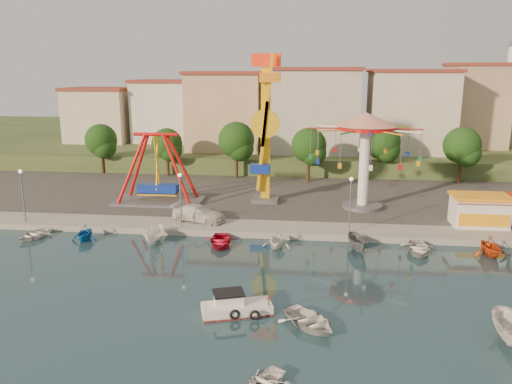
# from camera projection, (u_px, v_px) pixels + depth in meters

# --- Properties ---
(ground) EXTENTS (200.00, 200.00, 0.00)m
(ground) POSITION_uv_depth(u_px,v_px,m) (246.00, 295.00, 35.03)
(ground) COLOR #162E3C
(ground) RESTS_ON ground
(quay_deck) EXTENTS (200.00, 100.00, 0.60)m
(quay_deck) POSITION_uv_depth(u_px,v_px,m) (288.00, 151.00, 94.80)
(quay_deck) COLOR #9E998E
(quay_deck) RESTS_ON ground
(asphalt_pad) EXTENTS (90.00, 28.00, 0.01)m
(asphalt_pad) POSITION_uv_depth(u_px,v_px,m) (276.00, 188.00, 63.84)
(asphalt_pad) COLOR #4C4944
(asphalt_pad) RESTS_ON quay_deck
(hill_terrace) EXTENTS (200.00, 60.00, 3.00)m
(hill_terrace) POSITION_uv_depth(u_px,v_px,m) (289.00, 141.00, 99.34)
(hill_terrace) COLOR #384C26
(hill_terrace) RESTS_ON ground
(pirate_ship_ride) EXTENTS (10.00, 5.00, 8.00)m
(pirate_ship_ride) POSITION_uv_depth(u_px,v_px,m) (157.00, 170.00, 56.24)
(pirate_ship_ride) COLOR #59595E
(pirate_ship_ride) RESTS_ON quay_deck
(kamikaze_tower) EXTENTS (3.22, 3.10, 16.50)m
(kamikaze_tower) POSITION_uv_depth(u_px,v_px,m) (266.00, 132.00, 55.42)
(kamikaze_tower) COLOR #59595E
(kamikaze_tower) RESTS_ON quay_deck
(wave_swinger) EXTENTS (11.60, 11.60, 10.40)m
(wave_swinger) POSITION_uv_depth(u_px,v_px,m) (365.00, 139.00, 53.02)
(wave_swinger) COLOR #59595E
(wave_swinger) RESTS_ON quay_deck
(booth_left) EXTENTS (5.40, 3.78, 3.08)m
(booth_left) POSITION_uv_depth(u_px,v_px,m) (479.00, 210.00, 48.22)
(booth_left) COLOR white
(booth_left) RESTS_ON quay_deck
(lamp_post_0) EXTENTS (0.14, 0.14, 5.00)m
(lamp_post_0) POSITION_uv_depth(u_px,v_px,m) (23.00, 197.00, 49.40)
(lamp_post_0) COLOR #59595E
(lamp_post_0) RESTS_ON quay_deck
(lamp_post_1) EXTENTS (0.14, 0.14, 5.00)m
(lamp_post_1) POSITION_uv_depth(u_px,v_px,m) (181.00, 202.00, 47.69)
(lamp_post_1) COLOR #59595E
(lamp_post_1) RESTS_ON quay_deck
(lamp_post_2) EXTENTS (0.14, 0.14, 5.00)m
(lamp_post_2) POSITION_uv_depth(u_px,v_px,m) (350.00, 207.00, 45.98)
(lamp_post_2) COLOR #59595E
(lamp_post_2) RESTS_ON quay_deck
(tree_0) EXTENTS (4.60, 4.60, 7.19)m
(tree_0) POSITION_uv_depth(u_px,v_px,m) (101.00, 140.00, 72.19)
(tree_0) COLOR #382314
(tree_0) RESTS_ON quay_deck
(tree_1) EXTENTS (4.35, 4.35, 6.80)m
(tree_1) POSITION_uv_depth(u_px,v_px,m) (167.00, 144.00, 70.47)
(tree_1) COLOR #382314
(tree_1) RESTS_ON quay_deck
(tree_2) EXTENTS (5.02, 5.02, 7.85)m
(tree_2) POSITION_uv_depth(u_px,v_px,m) (236.00, 140.00, 68.82)
(tree_2) COLOR #382314
(tree_2) RESTS_ON quay_deck
(tree_3) EXTENTS (4.68, 4.68, 7.32)m
(tree_3) POSITION_uv_depth(u_px,v_px,m) (309.00, 145.00, 66.44)
(tree_3) COLOR #382314
(tree_3) RESTS_ON quay_deck
(tree_4) EXTENTS (4.86, 4.86, 7.60)m
(tree_4) POSITION_uv_depth(u_px,v_px,m) (382.00, 142.00, 68.22)
(tree_4) COLOR #382314
(tree_4) RESTS_ON quay_deck
(tree_5) EXTENTS (4.83, 4.83, 7.54)m
(tree_5) POSITION_uv_depth(u_px,v_px,m) (462.00, 145.00, 65.40)
(tree_5) COLOR #382314
(tree_5) RESTS_ON quay_deck
(building_0) EXTENTS (9.26, 9.53, 11.87)m
(building_0) POSITION_uv_depth(u_px,v_px,m) (79.00, 110.00, 80.92)
(building_0) COLOR beige
(building_0) RESTS_ON hill_terrace
(building_1) EXTENTS (12.33, 9.01, 8.63)m
(building_1) POSITION_uv_depth(u_px,v_px,m) (161.00, 118.00, 85.15)
(building_1) COLOR silver
(building_1) RESTS_ON hill_terrace
(building_2) EXTENTS (11.95, 9.28, 11.23)m
(building_2) POSITION_uv_depth(u_px,v_px,m) (238.00, 111.00, 84.00)
(building_2) COLOR tan
(building_2) RESTS_ON hill_terrace
(building_3) EXTENTS (12.59, 10.50, 9.20)m
(building_3) POSITION_uv_depth(u_px,v_px,m) (320.00, 120.00, 79.72)
(building_3) COLOR beige
(building_3) RESTS_ON hill_terrace
(building_4) EXTENTS (10.75, 9.23, 9.24)m
(building_4) POSITION_uv_depth(u_px,v_px,m) (402.00, 118.00, 81.56)
(building_4) COLOR beige
(building_4) RESTS_ON hill_terrace
(building_5) EXTENTS (12.77, 10.96, 11.21)m
(building_5) POSITION_uv_depth(u_px,v_px,m) (492.00, 114.00, 78.10)
(building_5) COLOR tan
(building_5) RESTS_ON hill_terrace
(minaret) EXTENTS (2.80, 2.80, 18.00)m
(minaret) POSITION_uv_depth(u_px,v_px,m) (510.00, 88.00, 80.31)
(minaret) COLOR silver
(minaret) RESTS_ON hill_terrace
(cabin_motorboat) EXTENTS (4.80, 3.03, 1.58)m
(cabin_motorboat) POSITION_uv_depth(u_px,v_px,m) (235.00, 308.00, 32.24)
(cabin_motorboat) COLOR white
(cabin_motorboat) RESTS_ON ground
(rowboat_a) EXTENTS (4.82, 4.95, 0.84)m
(rowboat_a) POSITION_uv_depth(u_px,v_px,m) (310.00, 320.00, 30.58)
(rowboat_a) COLOR white
(rowboat_a) RESTS_ON ground
(rowboat_b) EXTENTS (3.27, 3.57, 0.60)m
(rowboat_b) POSITION_uv_depth(u_px,v_px,m) (263.00, 383.00, 24.71)
(rowboat_b) COLOR white
(rowboat_b) RESTS_ON ground
(van) EXTENTS (5.89, 3.72, 1.59)m
(van) POSITION_uv_depth(u_px,v_px,m) (199.00, 213.00, 49.93)
(van) COLOR silver
(van) RESTS_ON quay_deck
(moored_boat_0) EXTENTS (3.47, 4.12, 0.73)m
(moored_boat_0) POSITION_uv_depth(u_px,v_px,m) (33.00, 235.00, 46.69)
(moored_boat_0) COLOR silver
(moored_boat_0) RESTS_ON ground
(moored_boat_1) EXTENTS (2.42, 2.80, 1.47)m
(moored_boat_1) POSITION_uv_depth(u_px,v_px,m) (85.00, 233.00, 46.06)
(moored_boat_1) COLOR #1464B2
(moored_boat_1) RESTS_ON ground
(moored_boat_2) EXTENTS (1.37, 3.61, 1.39)m
(moored_boat_2) POSITION_uv_depth(u_px,v_px,m) (154.00, 236.00, 45.36)
(moored_boat_2) COLOR white
(moored_boat_2) RESTS_ON ground
(moored_boat_3) EXTENTS (3.39, 4.34, 0.82)m
(moored_boat_3) POSITION_uv_depth(u_px,v_px,m) (220.00, 241.00, 44.78)
(moored_boat_3) COLOR red
(moored_boat_3) RESTS_ON ground
(moored_boat_4) EXTENTS (2.96, 3.30, 1.55)m
(moored_boat_4) POSITION_uv_depth(u_px,v_px,m) (277.00, 239.00, 44.14)
(moored_boat_4) COLOR white
(moored_boat_4) RESTS_ON ground
(moored_boat_5) EXTENTS (2.01, 3.69, 1.35)m
(moored_boat_5) POSITION_uv_depth(u_px,v_px,m) (358.00, 243.00, 43.42)
(moored_boat_5) COLOR slate
(moored_boat_5) RESTS_ON ground
(moored_boat_6) EXTENTS (3.23, 4.24, 0.82)m
(moored_boat_6) POSITION_uv_depth(u_px,v_px,m) (418.00, 248.00, 42.93)
(moored_boat_6) COLOR silver
(moored_boat_6) RESTS_ON ground
(moored_boat_7) EXTENTS (3.28, 3.65, 1.71)m
(moored_boat_7) POSITION_uv_depth(u_px,v_px,m) (491.00, 246.00, 42.19)
(moored_boat_7) COLOR #CB3D12
(moored_boat_7) RESTS_ON ground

